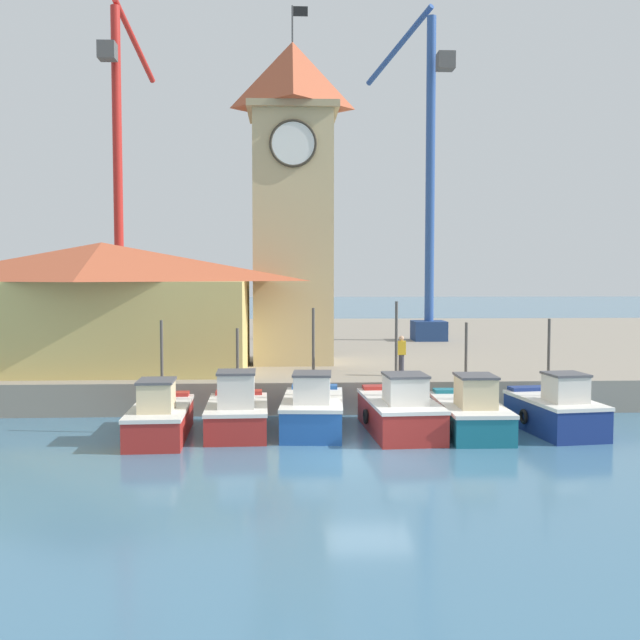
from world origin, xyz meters
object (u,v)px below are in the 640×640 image
Objects in this scene: clock_tower at (293,196)px; fishing_boat_left_outer at (237,412)px; port_crane_far at (119,211)px; fishing_boat_mid_left at (400,411)px; fishing_boat_far_left at (160,417)px; port_crane_near at (428,215)px; fishing_boat_mid_right at (555,411)px; fishing_boat_left_inner at (313,410)px; dock_worker_near_tower at (401,355)px; fishing_boat_center at (470,413)px; warehouse_left at (103,305)px.

fishing_boat_left_outer is at bearing -101.60° from clock_tower.
fishing_boat_mid_left is at bearing -56.89° from port_crane_far.
port_crane_near is at bearing 58.79° from fishing_boat_far_left.
fishing_boat_far_left is 1.12× the size of fishing_boat_mid_right.
clock_tower is 13.85m from port_crane_near.
port_crane_far is at bearing 117.72° from fishing_boat_left_inner.
port_crane_near is at bearing 68.92° from fishing_boat_left_inner.
clock_tower reaches higher than fishing_boat_left_inner.
fishing_boat_left_inner is 23.42m from port_crane_near.
fishing_boat_mid_right reaches higher than fishing_boat_far_left.
dock_worker_near_tower is (-4.44, 5.20, 1.36)m from fishing_boat_mid_right.
fishing_boat_left_inner is at bearing 6.01° from fishing_boat_left_outer.
fishing_boat_left_inner reaches higher than fishing_boat_far_left.
port_crane_near is at bearing -1.02° from port_crane_far.
fishing_boat_left_outer is 0.89× the size of fishing_boat_center.
fishing_boat_mid_left is 0.25× the size of port_crane_far.
warehouse_left is 0.62× the size of port_crane_near.
fishing_boat_mid_left is at bearing -99.36° from dock_worker_near_tower.
warehouse_left is at bearing -140.36° from port_crane_near.
dock_worker_near_tower is (-4.13, -15.90, -6.87)m from port_crane_near.
fishing_boat_mid_right is at bearing -49.15° from clock_tower.
clock_tower is 0.79× the size of port_crane_far.
clock_tower is at bearing 93.35° from fishing_boat_left_inner.
fishing_boat_left_inner is 0.30× the size of clock_tower.
warehouse_left reaches higher than fishing_boat_left_inner.
fishing_boat_left_outer is 0.89× the size of fishing_boat_left_inner.
port_crane_near is at bearing 90.84° from fishing_boat_mid_right.
fishing_boat_mid_right is (5.27, -0.18, 0.01)m from fishing_boat_mid_left.
fishing_boat_mid_left is 26.73m from port_crane_far.
fishing_boat_left_outer is 24.63m from port_crane_near.
fishing_boat_mid_right is 0.34× the size of warehouse_left.
dock_worker_near_tower is at bearing 130.47° from fishing_boat_mid_right.
port_crane_far reaches higher than warehouse_left.
port_crane_far is at bearing 178.98° from port_crane_near.
fishing_boat_left_inner reaches higher than dock_worker_near_tower.
fishing_boat_center is 0.30× the size of clock_tower.
port_crane_far is (-18.81, 0.33, 0.18)m from port_crane_near.
fishing_boat_far_left reaches higher than dock_worker_near_tower.
dock_worker_near_tower is at bearing 31.70° from fishing_boat_far_left.
port_crane_near is (12.92, 21.33, 8.27)m from fishing_boat_far_left.
clock_tower is at bearing 18.60° from warehouse_left.
fishing_boat_left_outer is 2.67× the size of dock_worker_near_tower.
fishing_boat_left_outer is 10.76m from fishing_boat_mid_right.
port_crane_far is at bearing 132.14° from dock_worker_near_tower.
fishing_boat_mid_left reaches higher than fishing_boat_center.
fishing_boat_mid_right reaches higher than dock_worker_near_tower.
fishing_boat_left_inner is at bearing -86.65° from clock_tower.
fishing_boat_center is at bearing -73.55° from dock_worker_near_tower.
warehouse_left is at bearing -161.40° from clock_tower.
fishing_boat_center is 0.39× the size of warehouse_left.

